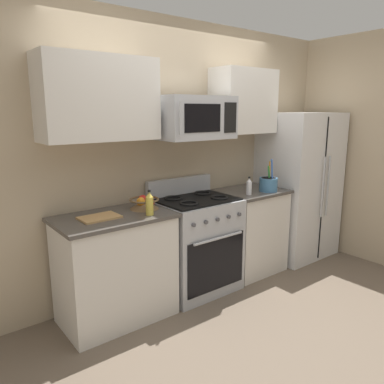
% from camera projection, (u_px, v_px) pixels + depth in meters
% --- Properties ---
extents(ground_plane, '(16.00, 16.00, 0.00)m').
position_uv_depth(ground_plane, '(244.00, 316.00, 3.25)').
color(ground_plane, '#6B5B4C').
extents(wall_back, '(8.00, 0.10, 2.60)m').
position_uv_depth(wall_back, '(173.00, 156.00, 3.77)').
color(wall_back, tan).
rests_on(wall_back, ground).
extents(counter_left, '(0.95, 0.59, 0.91)m').
position_uv_depth(counter_left, '(116.00, 268.00, 3.15)').
color(counter_left, silver).
rests_on(counter_left, ground).
extents(range_oven, '(0.76, 0.64, 1.09)m').
position_uv_depth(range_oven, '(196.00, 243.00, 3.67)').
color(range_oven, '#B2B5BA').
rests_on(range_oven, ground).
extents(counter_right, '(0.72, 0.59, 0.91)m').
position_uv_depth(counter_right, '(249.00, 230.00, 4.12)').
color(counter_right, silver).
rests_on(counter_right, ground).
extents(refrigerator, '(0.88, 0.71, 1.72)m').
position_uv_depth(refrigerator, '(298.00, 186.00, 4.52)').
color(refrigerator, silver).
rests_on(refrigerator, ground).
extents(wall_right, '(0.10, 8.00, 2.60)m').
position_uv_depth(wall_right, '(378.00, 151.00, 4.24)').
color(wall_right, tan).
rests_on(wall_right, ground).
extents(microwave, '(0.72, 0.44, 0.39)m').
position_uv_depth(microwave, '(194.00, 118.00, 3.43)').
color(microwave, '#B2B5BA').
extents(upper_cabinets_left, '(0.94, 0.34, 0.66)m').
position_uv_depth(upper_cabinets_left, '(99.00, 99.00, 2.96)').
color(upper_cabinets_left, silver).
extents(upper_cabinets_right, '(0.71, 0.34, 0.66)m').
position_uv_depth(upper_cabinets_right, '(244.00, 102.00, 3.94)').
color(upper_cabinets_right, silver).
extents(utensil_crock, '(0.19, 0.19, 0.35)m').
position_uv_depth(utensil_crock, '(268.00, 184.00, 3.95)').
color(utensil_crock, teal).
rests_on(utensil_crock, counter_right).
extents(fruit_basket, '(0.26, 0.26, 0.11)m').
position_uv_depth(fruit_basket, '(144.00, 203.00, 3.25)').
color(fruit_basket, brown).
rests_on(fruit_basket, counter_left).
extents(apple_loose, '(0.08, 0.08, 0.08)m').
position_uv_depth(apple_loose, '(150.00, 202.00, 3.33)').
color(apple_loose, red).
rests_on(apple_loose, counter_left).
extents(cutting_board, '(0.31, 0.22, 0.02)m').
position_uv_depth(cutting_board, '(99.00, 217.00, 2.97)').
color(cutting_board, tan).
rests_on(cutting_board, counter_left).
extents(bottle_vinegar, '(0.06, 0.06, 0.18)m').
position_uv_depth(bottle_vinegar, '(249.00, 187.00, 3.80)').
color(bottle_vinegar, silver).
rests_on(bottle_vinegar, counter_right).
extents(bottle_oil, '(0.06, 0.06, 0.21)m').
position_uv_depth(bottle_oil, '(150.00, 204.00, 3.05)').
color(bottle_oil, gold).
rests_on(bottle_oil, counter_left).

